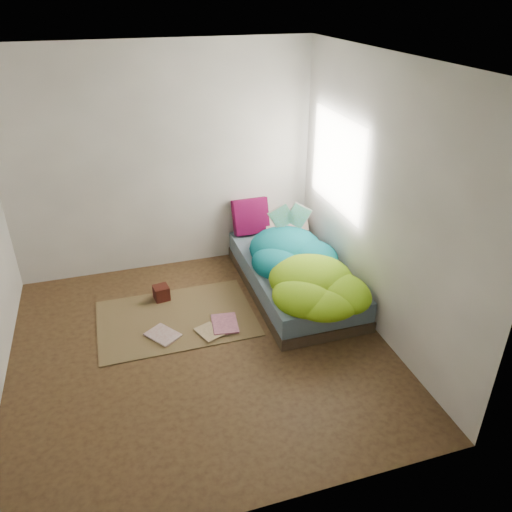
{
  "coord_description": "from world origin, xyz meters",
  "views": [
    {
      "loc": [
        -0.61,
        -3.76,
        3.08
      ],
      "look_at": [
        0.79,
        0.75,
        0.49
      ],
      "focal_mm": 35.0,
      "sensor_mm": 36.0,
      "label": 1
    }
  ],
  "objects_px": {
    "pillow_magenta": "(251,216)",
    "wooden_box": "(161,293)",
    "bed": "(293,277)",
    "floor_book_a": "(154,341)",
    "open_book": "(290,209)",
    "floor_book_b": "(212,325)"
  },
  "relations": [
    {
      "from": "wooden_box",
      "to": "floor_book_a",
      "type": "relative_size",
      "value": 0.5
    },
    {
      "from": "pillow_magenta",
      "to": "wooden_box",
      "type": "relative_size",
      "value": 2.75
    },
    {
      "from": "floor_book_a",
      "to": "floor_book_b",
      "type": "relative_size",
      "value": 0.92
    },
    {
      "from": "bed",
      "to": "floor_book_a",
      "type": "height_order",
      "value": "bed"
    },
    {
      "from": "floor_book_a",
      "to": "open_book",
      "type": "bearing_deg",
      "value": -6.55
    },
    {
      "from": "open_book",
      "to": "floor_book_a",
      "type": "height_order",
      "value": "open_book"
    },
    {
      "from": "pillow_magenta",
      "to": "floor_book_a",
      "type": "relative_size",
      "value": 1.37
    },
    {
      "from": "pillow_magenta",
      "to": "floor_book_b",
      "type": "relative_size",
      "value": 1.26
    },
    {
      "from": "pillow_magenta",
      "to": "open_book",
      "type": "bearing_deg",
      "value": -54.61
    },
    {
      "from": "pillow_magenta",
      "to": "open_book",
      "type": "height_order",
      "value": "open_book"
    },
    {
      "from": "bed",
      "to": "floor_book_a",
      "type": "xyz_separation_m",
      "value": [
        -1.64,
        -0.5,
        -0.14
      ]
    },
    {
      "from": "floor_book_b",
      "to": "wooden_box",
      "type": "bearing_deg",
      "value": 129.41
    },
    {
      "from": "pillow_magenta",
      "to": "wooden_box",
      "type": "xyz_separation_m",
      "value": [
        -1.23,
        -0.68,
        -0.47
      ]
    },
    {
      "from": "wooden_box",
      "to": "floor_book_b",
      "type": "relative_size",
      "value": 0.46
    },
    {
      "from": "bed",
      "to": "wooden_box",
      "type": "relative_size",
      "value": 12.65
    },
    {
      "from": "floor_book_a",
      "to": "pillow_magenta",
      "type": "bearing_deg",
      "value": 9.93
    },
    {
      "from": "bed",
      "to": "pillow_magenta",
      "type": "xyz_separation_m",
      "value": [
        -0.23,
        0.91,
        0.39
      ]
    },
    {
      "from": "open_book",
      "to": "bed",
      "type": "bearing_deg",
      "value": -95.98
    },
    {
      "from": "open_book",
      "to": "wooden_box",
      "type": "xyz_separation_m",
      "value": [
        -1.58,
        -0.22,
        -0.71
      ]
    },
    {
      "from": "bed",
      "to": "floor_book_b",
      "type": "relative_size",
      "value": 5.82
    },
    {
      "from": "bed",
      "to": "wooden_box",
      "type": "distance_m",
      "value": 1.48
    },
    {
      "from": "open_book",
      "to": "wooden_box",
      "type": "distance_m",
      "value": 1.74
    }
  ]
}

